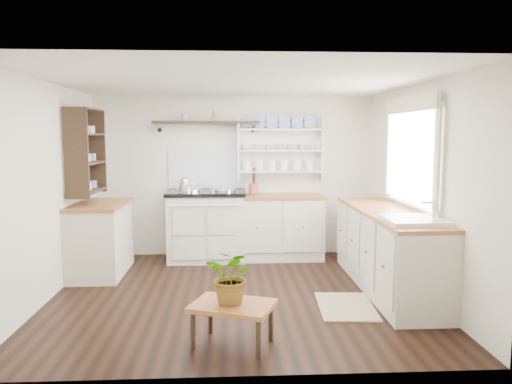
% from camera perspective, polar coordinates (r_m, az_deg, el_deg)
% --- Properties ---
extents(floor, '(4.00, 3.80, 0.01)m').
position_cam_1_polar(floor, '(5.61, -2.13, -11.53)').
color(floor, black).
rests_on(floor, ground).
extents(wall_back, '(4.00, 0.02, 2.30)m').
position_cam_1_polar(wall_back, '(7.26, -2.43, 1.85)').
color(wall_back, silver).
rests_on(wall_back, ground).
extents(wall_right, '(0.02, 3.80, 2.30)m').
position_cam_1_polar(wall_right, '(5.76, 18.13, 0.32)').
color(wall_right, silver).
rests_on(wall_right, ground).
extents(wall_left, '(0.02, 3.80, 2.30)m').
position_cam_1_polar(wall_left, '(5.70, -22.71, 0.08)').
color(wall_left, silver).
rests_on(wall_left, ground).
extents(ceiling, '(4.00, 3.80, 0.01)m').
position_cam_1_polar(ceiling, '(5.37, -2.23, 12.51)').
color(ceiling, white).
rests_on(ceiling, wall_back).
extents(window, '(0.08, 1.55, 1.22)m').
position_cam_1_polar(window, '(5.86, 17.28, 4.52)').
color(window, white).
rests_on(window, wall_right).
extents(aga_cooker, '(1.08, 0.75, 1.00)m').
position_cam_1_polar(aga_cooker, '(7.03, -5.69, -3.74)').
color(aga_cooker, beige).
rests_on(aga_cooker, floor).
extents(back_cabinets, '(1.27, 0.63, 0.90)m').
position_cam_1_polar(back_cabinets, '(7.09, 2.50, -3.89)').
color(back_cabinets, beige).
rests_on(back_cabinets, floor).
extents(right_cabinets, '(0.62, 2.43, 0.90)m').
position_cam_1_polar(right_cabinets, '(5.86, 14.79, -6.30)').
color(right_cabinets, beige).
rests_on(right_cabinets, floor).
extents(belfast_sink, '(0.55, 0.60, 0.45)m').
position_cam_1_polar(belfast_sink, '(5.10, 17.49, -4.39)').
color(belfast_sink, white).
rests_on(belfast_sink, right_cabinets).
extents(left_cabinets, '(0.62, 1.13, 0.90)m').
position_cam_1_polar(left_cabinets, '(6.57, -17.34, -5.01)').
color(left_cabinets, beige).
rests_on(left_cabinets, floor).
extents(plate_rack, '(1.20, 0.22, 0.90)m').
position_cam_1_polar(plate_rack, '(7.24, 2.73, 5.05)').
color(plate_rack, white).
rests_on(plate_rack, wall_back).
extents(high_shelf, '(1.50, 0.29, 0.16)m').
position_cam_1_polar(high_shelf, '(7.12, -5.70, 7.84)').
color(high_shelf, black).
rests_on(high_shelf, wall_back).
extents(left_shelving, '(0.28, 0.80, 1.05)m').
position_cam_1_polar(left_shelving, '(6.48, -18.87, 4.49)').
color(left_shelving, black).
rests_on(left_shelving, wall_left).
extents(kettle, '(0.19, 0.19, 0.24)m').
position_cam_1_polar(kettle, '(6.85, -8.12, 0.66)').
color(kettle, silver).
rests_on(kettle, aga_cooker).
extents(utensil_crock, '(0.13, 0.13, 0.15)m').
position_cam_1_polar(utensil_crock, '(7.07, -0.31, 0.39)').
color(utensil_crock, '#954736').
rests_on(utensil_crock, back_cabinets).
extents(center_table, '(0.78, 0.67, 0.36)m').
position_cam_1_polar(center_table, '(4.24, -2.68, -13.18)').
color(center_table, brown).
rests_on(center_table, floor).
extents(potted_plant, '(0.53, 0.51, 0.46)m').
position_cam_1_polar(potted_plant, '(4.15, -2.70, -9.61)').
color(potted_plant, '#3F7233').
rests_on(potted_plant, center_table).
extents(floor_rug, '(0.60, 0.88, 0.02)m').
position_cam_1_polar(floor_rug, '(5.28, 10.22, -12.74)').
color(floor_rug, '#8C6E51').
rests_on(floor_rug, floor).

